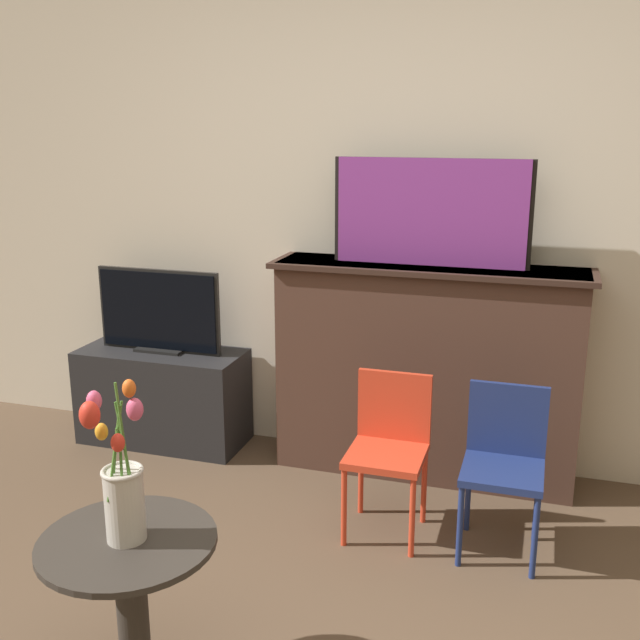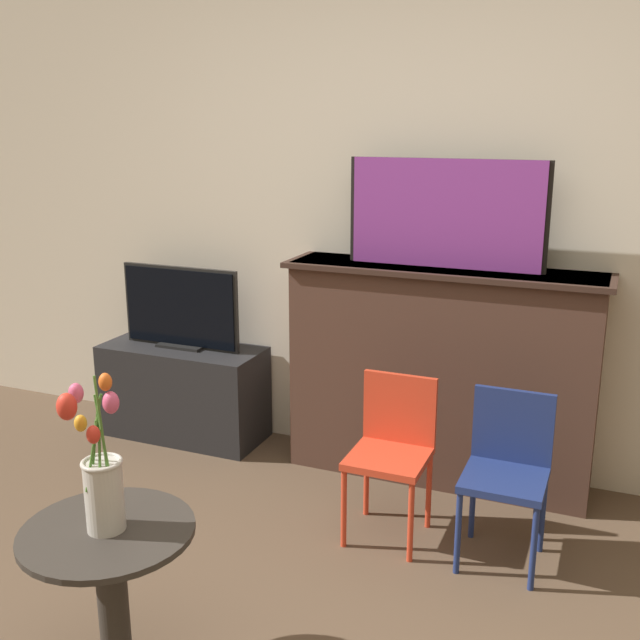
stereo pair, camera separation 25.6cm
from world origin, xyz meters
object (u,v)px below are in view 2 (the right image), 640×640
Objects in this scene: tv_monitor at (180,309)px; chair_red at (393,444)px; chair_blue at (507,465)px; painting at (446,214)px; vase_tulips at (101,477)px.

tv_monitor is 1.50m from chair_red.
chair_blue is (1.84, -0.54, -0.33)m from tv_monitor.
vase_tulips is at bearing -107.96° from painting.
chair_blue is 1.58m from vase_tulips.
painting is 1.16m from chair_blue.
tv_monitor is at bearing -177.97° from painting.
tv_monitor is 1.36× the size of vase_tulips.
painting is at bearing 85.39° from chair_red.
vase_tulips reaches higher than chair_blue.
vase_tulips reaches higher than chair_red.
painting is 1.96m from vase_tulips.
chair_blue is 1.34× the size of vase_tulips.
chair_blue is at bearing -16.43° from tv_monitor.
vase_tulips is at bearing -113.93° from chair_red.
vase_tulips is (-0.58, -1.78, -0.60)m from painting.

